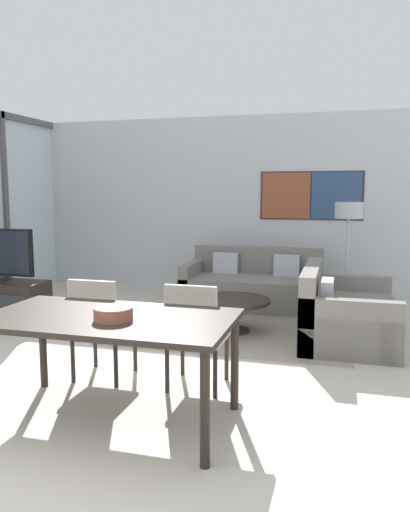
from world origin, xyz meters
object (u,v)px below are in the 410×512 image
fruit_bowl (113,313)px  floor_lamp (349,218)px  coffee_table (232,307)px  sofa_main (254,286)px  sofa_side (341,316)px  dining_chair_centre (195,330)px  dining_table (109,326)px  dining_chair_left (100,323)px

fruit_bowl → floor_lamp: size_ratio=0.18×
fruit_bowl → coffee_table: bearing=83.8°
sofa_main → fruit_bowl: bearing=-94.0°
sofa_main → sofa_side: size_ratio=1.22×
dining_chair_centre → coffee_table: bearing=92.3°
fruit_bowl → dining_chair_centre: bearing=66.1°
coffee_table → dining_table: (-0.36, -2.43, 0.40)m
sofa_main → dining_chair_centre: (0.07, -3.17, 0.24)m
dining_table → dining_chair_left: 0.82m
dining_chair_left → dining_chair_centre: same height
dining_chair_left → dining_table: bearing=-58.1°
sofa_side → dining_chair_centre: 2.12m
dining_chair_left → dining_chair_centre: (0.85, 0.00, 0.00)m
dining_table → dining_chair_left: bearing=121.9°
coffee_table → dining_chair_centre: (0.07, -1.75, 0.21)m
sofa_side → floor_lamp: bearing=-2.3°
dining_chair_left → fruit_bowl: size_ratio=3.35×
sofa_main → coffee_table: bearing=-90.0°
coffee_table → fruit_bowl: 2.59m
sofa_main → sofa_side: bearing=-49.1°
coffee_table → dining_chair_left: size_ratio=0.97×
coffee_table → dining_table: bearing=-98.3°
sofa_side → floor_lamp: (0.06, 1.49, 1.00)m
fruit_bowl → floor_lamp: (1.55, 4.03, 0.46)m
sofa_main → sofa_side: same height
sofa_main → dining_table: sofa_main is taller
sofa_main → coffee_table: size_ratio=2.19×
coffee_table → fruit_bowl: size_ratio=3.26×
sofa_side → sofa_main: bearing=40.9°
dining_chair_left → fruit_bowl: 0.97m
dining_chair_centre → fruit_bowl: size_ratio=3.35×
dining_chair_left → floor_lamp: bearing=57.8°
dining_chair_left → dining_chair_centre: 0.85m
sofa_main → dining_chair_left: size_ratio=2.13×
dining_table → dining_chair_left: size_ratio=1.95×
sofa_side → floor_lamp: size_ratio=1.05×
dining_chair_left → floor_lamp: 3.93m
coffee_table → fruit_bowl: bearing=-96.2°
coffee_table → fruit_bowl: (-0.27, -2.52, 0.52)m
sofa_side → floor_lamp: floor_lamp is taller
coffee_table → floor_lamp: (1.27, 1.51, 0.97)m
dining_chair_left → coffee_table: bearing=65.9°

